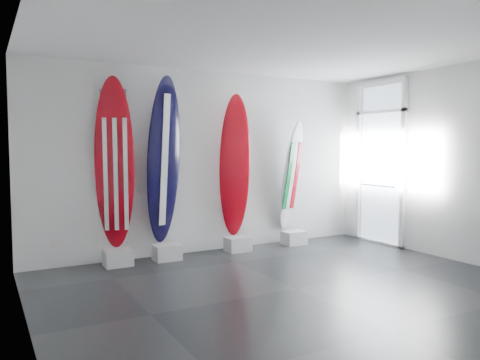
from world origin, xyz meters
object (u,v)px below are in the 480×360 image
surfboard_swiss (235,166)px  surfboard_italy (291,176)px  surfboard_usa (114,163)px  surfboard_navy (164,161)px

surfboard_swiss → surfboard_italy: surfboard_swiss is taller
surfboard_usa → surfboard_swiss: size_ratio=1.06×
surfboard_navy → surfboard_swiss: surfboard_navy is taller
surfboard_swiss → surfboard_italy: (1.15, 0.00, -0.20)m
surfboard_usa → surfboard_italy: surfboard_usa is taller
surfboard_navy → surfboard_italy: size_ratio=1.30×
surfboard_navy → surfboard_italy: bearing=-12.7°
surfboard_usa → surfboard_italy: size_ratio=1.26×
surfboard_usa → surfboard_swiss: bearing=19.4°
surfboard_usa → surfboard_swiss: surfboard_usa is taller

